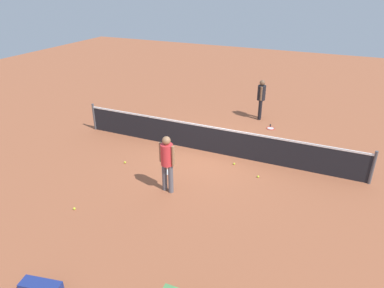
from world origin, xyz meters
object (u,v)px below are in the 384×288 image
at_px(tennis_racket_far_player, 271,128).
at_px(tennis_ball_by_net, 234,164).
at_px(player_near_side, 167,160).
at_px(tennis_ball_midcourt, 258,177).
at_px(tennis_racket_near_player, 168,172).
at_px(player_far_side, 261,96).
at_px(tennis_ball_baseline, 125,162).
at_px(equipment_bag, 40,288).
at_px(tennis_ball_near_player, 74,209).

height_order(tennis_racket_far_player, tennis_ball_by_net, tennis_ball_by_net).
height_order(player_near_side, tennis_ball_midcourt, player_near_side).
relative_size(tennis_racket_near_player, tennis_ball_midcourt, 8.30).
bearing_deg(tennis_ball_by_net, tennis_racket_near_player, -142.01).
distance_m(player_near_side, tennis_ball_by_net, 2.75).
distance_m(player_far_side, tennis_ball_midcourt, 5.09).
bearing_deg(tennis_racket_far_player, tennis_ball_baseline, -127.29).
xyz_separation_m(player_near_side, tennis_ball_midcourt, (2.17, 1.76, -0.98)).
height_order(tennis_ball_by_net, equipment_bag, equipment_bag).
bearing_deg(player_near_side, player_far_side, 81.63).
bearing_deg(equipment_bag, tennis_racket_near_player, 88.97).
bearing_deg(equipment_bag, tennis_racket_far_player, 77.38).
height_order(tennis_ball_baseline, equipment_bag, equipment_bag).
bearing_deg(tennis_ball_midcourt, tennis_ball_by_net, 152.67).
xyz_separation_m(tennis_ball_midcourt, tennis_ball_baseline, (-4.23, -0.90, 0.00)).
relative_size(player_far_side, equipment_bag, 2.02).
relative_size(tennis_ball_near_player, tennis_ball_by_net, 1.00).
bearing_deg(tennis_racket_far_player, player_near_side, -106.13).
bearing_deg(tennis_ball_near_player, player_near_side, 44.76).
bearing_deg(tennis_ball_midcourt, player_near_side, -140.91).
relative_size(tennis_racket_far_player, tennis_ball_near_player, 9.19).
height_order(player_near_side, tennis_racket_far_player, player_near_side).
relative_size(tennis_ball_baseline, equipment_bag, 0.08).
bearing_deg(tennis_ball_baseline, tennis_ball_by_net, 22.54).
distance_m(tennis_racket_near_player, equipment_bag, 5.10).
relative_size(player_far_side, tennis_racket_near_player, 3.10).
relative_size(tennis_ball_by_net, equipment_bag, 0.08).
bearing_deg(tennis_racket_near_player, tennis_ball_baseline, -179.17).
bearing_deg(tennis_ball_by_net, player_near_side, -119.24).
xyz_separation_m(player_near_side, equipment_bag, (-0.57, -4.20, -0.87)).
bearing_deg(tennis_ball_baseline, tennis_racket_near_player, 0.83).
relative_size(tennis_racket_near_player, tennis_ball_by_net, 8.30).
height_order(tennis_ball_near_player, tennis_ball_by_net, same).
distance_m(player_far_side, tennis_ball_by_net, 4.49).
height_order(player_near_side, tennis_ball_near_player, player_near_side).
distance_m(tennis_racket_near_player, tennis_racket_far_player, 5.31).
xyz_separation_m(player_far_side, tennis_ball_midcourt, (1.20, -4.85, -0.98)).
relative_size(tennis_ball_near_player, tennis_ball_baseline, 1.00).
height_order(tennis_ball_by_net, tennis_ball_baseline, same).
xyz_separation_m(tennis_racket_far_player, tennis_ball_near_player, (-3.49, -7.56, 0.02)).
relative_size(tennis_ball_midcourt, tennis_ball_baseline, 1.00).
relative_size(tennis_ball_by_net, tennis_ball_baseline, 1.00).
bearing_deg(equipment_bag, tennis_ball_by_net, 74.22).
height_order(player_far_side, tennis_racket_far_player, player_far_side).
relative_size(player_far_side, tennis_racket_far_player, 2.80).
bearing_deg(tennis_ball_baseline, tennis_racket_far_player, 52.71).
height_order(tennis_racket_far_player, tennis_ball_midcourt, tennis_ball_midcourt).
distance_m(tennis_racket_far_player, tennis_ball_near_player, 8.33).
bearing_deg(tennis_ball_near_player, tennis_ball_baseline, 94.79).
height_order(tennis_racket_near_player, tennis_ball_by_net, tennis_ball_by_net).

